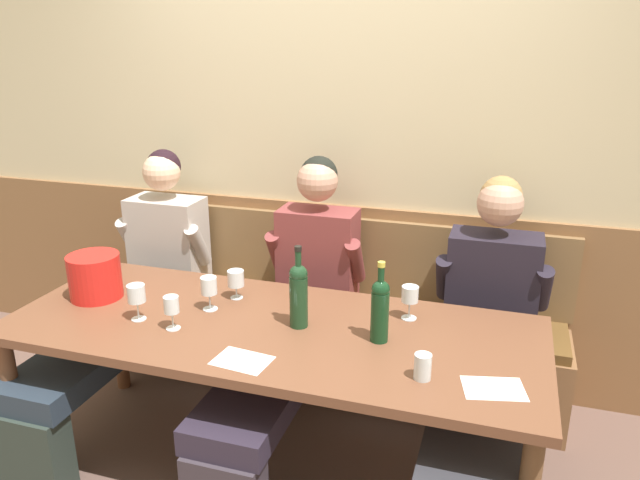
{
  "coord_description": "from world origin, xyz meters",
  "views": [
    {
      "loc": [
        0.9,
        -2.05,
        1.88
      ],
      "look_at": [
        0.11,
        0.43,
        1.0
      ],
      "focal_mm": 34.08,
      "sensor_mm": 36.0,
      "label": 1
    }
  ],
  "objects_px": {
    "wine_glass_by_bottle": "(209,287)",
    "wine_glass_right_end": "(410,296)",
    "person_center_right_seat": "(486,339)",
    "ice_bucket": "(95,276)",
    "wine_glass_left_end": "(236,280)",
    "water_tumbler_left": "(95,271)",
    "wine_glass_mid_right": "(136,295)",
    "water_tumbler_center": "(423,367)",
    "wine_bottle_clear_water": "(299,293)",
    "person_left_seat": "(295,309)",
    "wine_bottle_green_tall": "(380,308)",
    "wall_bench": "(323,339)",
    "wine_glass_mid_left": "(171,307)",
    "person_center_left_seat": "(134,288)",
    "dining_table": "(271,340)"
  },
  "relations": [
    {
      "from": "person_center_right_seat",
      "to": "wine_bottle_clear_water",
      "type": "bearing_deg",
      "value": -156.81
    },
    {
      "from": "person_center_left_seat",
      "to": "wine_glass_left_end",
      "type": "distance_m",
      "value": 0.71
    },
    {
      "from": "wall_bench",
      "to": "person_center_right_seat",
      "type": "relative_size",
      "value": 1.89
    },
    {
      "from": "person_center_right_seat",
      "to": "water_tumbler_left",
      "type": "distance_m",
      "value": 1.9
    },
    {
      "from": "wine_bottle_clear_water",
      "to": "water_tumbler_left",
      "type": "height_order",
      "value": "wine_bottle_clear_water"
    },
    {
      "from": "wine_glass_left_end",
      "to": "water_tumbler_left",
      "type": "distance_m",
      "value": 0.76
    },
    {
      "from": "person_center_right_seat",
      "to": "wine_glass_mid_left",
      "type": "relative_size",
      "value": 9.33
    },
    {
      "from": "wine_bottle_green_tall",
      "to": "water_tumbler_left",
      "type": "xyz_separation_m",
      "value": [
        -1.48,
        0.19,
        -0.09
      ]
    },
    {
      "from": "dining_table",
      "to": "wine_glass_right_end",
      "type": "distance_m",
      "value": 0.62
    },
    {
      "from": "wine_bottle_green_tall",
      "to": "wine_glass_by_bottle",
      "type": "bearing_deg",
      "value": 175.85
    },
    {
      "from": "person_left_seat",
      "to": "water_tumbler_center",
      "type": "height_order",
      "value": "person_left_seat"
    },
    {
      "from": "person_left_seat",
      "to": "ice_bucket",
      "type": "height_order",
      "value": "person_left_seat"
    },
    {
      "from": "dining_table",
      "to": "person_center_right_seat",
      "type": "distance_m",
      "value": 0.94
    },
    {
      "from": "person_left_seat",
      "to": "wine_glass_mid_right",
      "type": "distance_m",
      "value": 0.75
    },
    {
      "from": "dining_table",
      "to": "ice_bucket",
      "type": "bearing_deg",
      "value": 178.34
    },
    {
      "from": "person_left_seat",
      "to": "water_tumbler_center",
      "type": "relative_size",
      "value": 14.15
    },
    {
      "from": "person_center_left_seat",
      "to": "wine_glass_right_end",
      "type": "xyz_separation_m",
      "value": [
        1.47,
        -0.12,
        0.2
      ]
    },
    {
      "from": "person_center_right_seat",
      "to": "ice_bucket",
      "type": "xyz_separation_m",
      "value": [
        -1.75,
        -0.33,
        0.21
      ]
    },
    {
      "from": "person_center_right_seat",
      "to": "wall_bench",
      "type": "bearing_deg",
      "value": 155.97
    },
    {
      "from": "person_center_left_seat",
      "to": "wine_glass_left_end",
      "type": "relative_size",
      "value": 10.0
    },
    {
      "from": "ice_bucket",
      "to": "wine_glass_by_bottle",
      "type": "distance_m",
      "value": 0.57
    },
    {
      "from": "wine_glass_left_end",
      "to": "wine_glass_mid_right",
      "type": "bearing_deg",
      "value": -132.62
    },
    {
      "from": "wall_bench",
      "to": "wine_glass_mid_left",
      "type": "distance_m",
      "value": 1.11
    },
    {
      "from": "wine_bottle_clear_water",
      "to": "wine_glass_left_end",
      "type": "xyz_separation_m",
      "value": [
        -0.37,
        0.18,
        -0.06
      ]
    },
    {
      "from": "wine_bottle_green_tall",
      "to": "water_tumbler_left",
      "type": "height_order",
      "value": "wine_bottle_green_tall"
    },
    {
      "from": "wine_glass_mid_right",
      "to": "water_tumbler_center",
      "type": "xyz_separation_m",
      "value": [
        1.23,
        -0.11,
        -0.06
      ]
    },
    {
      "from": "person_center_right_seat",
      "to": "wine_glass_mid_right",
      "type": "xyz_separation_m",
      "value": [
        -1.43,
        -0.48,
        0.22
      ]
    },
    {
      "from": "wine_glass_by_bottle",
      "to": "wine_glass_right_end",
      "type": "height_order",
      "value": "wine_glass_by_bottle"
    },
    {
      "from": "person_left_seat",
      "to": "wine_bottle_green_tall",
      "type": "distance_m",
      "value": 0.65
    },
    {
      "from": "wall_bench",
      "to": "person_center_left_seat",
      "type": "distance_m",
      "value": 1.06
    },
    {
      "from": "water_tumbler_center",
      "to": "wine_bottle_green_tall",
      "type": "bearing_deg",
      "value": 131.74
    },
    {
      "from": "wine_glass_by_bottle",
      "to": "person_center_left_seat",
      "type": "bearing_deg",
      "value": 153.74
    },
    {
      "from": "person_center_right_seat",
      "to": "water_tumbler_left",
      "type": "relative_size",
      "value": 13.68
    },
    {
      "from": "wine_bottle_clear_water",
      "to": "wine_glass_mid_right",
      "type": "relative_size",
      "value": 2.23
    },
    {
      "from": "wine_glass_mid_left",
      "to": "wine_glass_by_bottle",
      "type": "relative_size",
      "value": 0.95
    },
    {
      "from": "person_left_seat",
      "to": "wine_glass_right_end",
      "type": "bearing_deg",
      "value": -11.77
    },
    {
      "from": "wine_bottle_clear_water",
      "to": "wine_glass_right_end",
      "type": "height_order",
      "value": "wine_bottle_clear_water"
    },
    {
      "from": "water_tumbler_left",
      "to": "dining_table",
      "type": "bearing_deg",
      "value": -11.04
    },
    {
      "from": "ice_bucket",
      "to": "wine_bottle_clear_water",
      "type": "bearing_deg",
      "value": 0.31
    },
    {
      "from": "wine_bottle_clear_water",
      "to": "wine_glass_left_end",
      "type": "distance_m",
      "value": 0.42
    },
    {
      "from": "dining_table",
      "to": "person_center_right_seat",
      "type": "height_order",
      "value": "person_center_right_seat"
    },
    {
      "from": "person_center_left_seat",
      "to": "wine_bottle_green_tall",
      "type": "relative_size",
      "value": 4.05
    },
    {
      "from": "wine_glass_by_bottle",
      "to": "wine_glass_right_end",
      "type": "distance_m",
      "value": 0.88
    },
    {
      "from": "wine_glass_right_end",
      "to": "water_tumbler_left",
      "type": "height_order",
      "value": "wine_glass_right_end"
    },
    {
      "from": "wine_glass_mid_left",
      "to": "wine_glass_by_bottle",
      "type": "height_order",
      "value": "wine_glass_by_bottle"
    },
    {
      "from": "wine_bottle_green_tall",
      "to": "person_center_right_seat",
      "type": "bearing_deg",
      "value": 40.56
    },
    {
      "from": "person_center_right_seat",
      "to": "ice_bucket",
      "type": "bearing_deg",
      "value": -169.37
    },
    {
      "from": "wine_bottle_green_tall",
      "to": "wine_glass_by_bottle",
      "type": "relative_size",
      "value": 2.18
    },
    {
      "from": "person_left_seat",
      "to": "wine_glass_right_end",
      "type": "height_order",
      "value": "person_left_seat"
    },
    {
      "from": "wine_glass_left_end",
      "to": "wine_glass_right_end",
      "type": "distance_m",
      "value": 0.8
    }
  ]
}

